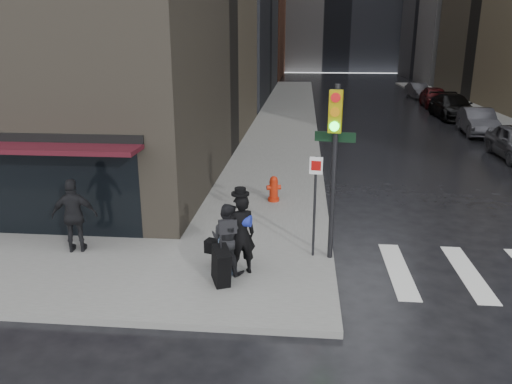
# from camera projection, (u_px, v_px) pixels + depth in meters

# --- Properties ---
(ground) EXTENTS (140.00, 140.00, 0.00)m
(ground) POSITION_uv_depth(u_px,v_px,m) (246.00, 283.00, 11.16)
(ground) COLOR black
(ground) RESTS_ON ground
(sidewalk_left) EXTENTS (4.00, 50.00, 0.15)m
(sidewalk_left) POSITION_uv_depth(u_px,v_px,m) (288.00, 111.00, 36.82)
(sidewalk_left) COLOR slate
(sidewalk_left) RESTS_ON ground
(sidewalk_right) EXTENTS (3.00, 50.00, 0.15)m
(sidewalk_right) POSITION_uv_depth(u_px,v_px,m) (477.00, 114.00, 35.60)
(sidewalk_right) COLOR slate
(sidewalk_right) RESTS_ON ground
(man_overcoat) EXTENTS (1.03, 1.35, 2.05)m
(man_overcoat) POSITION_uv_depth(u_px,v_px,m) (237.00, 240.00, 10.97)
(man_overcoat) COLOR black
(man_overcoat) RESTS_ON ground
(man_jeans) EXTENTS (1.14, 0.89, 1.64)m
(man_jeans) POSITION_uv_depth(u_px,v_px,m) (227.00, 238.00, 11.14)
(man_jeans) COLOR black
(man_jeans) RESTS_ON ground
(man_greycoat) EXTENTS (1.16, 0.66, 1.86)m
(man_greycoat) POSITION_uv_depth(u_px,v_px,m) (75.00, 216.00, 12.23)
(man_greycoat) COLOR black
(man_greycoat) RESTS_ON ground
(traffic_light) EXTENTS (1.02, 0.54, 4.14)m
(traffic_light) POSITION_uv_depth(u_px,v_px,m) (333.00, 150.00, 11.27)
(traffic_light) COLOR black
(traffic_light) RESTS_ON ground
(fire_hydrant) EXTENTS (0.49, 0.37, 0.84)m
(fire_hydrant) POSITION_uv_depth(u_px,v_px,m) (274.00, 190.00, 16.22)
(fire_hydrant) COLOR #AB210A
(fire_hydrant) RESTS_ON ground
(parked_car_2) EXTENTS (1.95, 4.57, 1.47)m
(parked_car_2) POSITION_uv_depth(u_px,v_px,m) (478.00, 122.00, 28.14)
(parked_car_2) COLOR #3D3D42
(parked_car_2) RESTS_ON ground
(parked_car_3) EXTENTS (2.31, 5.51, 1.59)m
(parked_car_3) POSITION_uv_depth(u_px,v_px,m) (452.00, 107.00, 33.77)
(parked_car_3) COLOR black
(parked_car_3) RESTS_ON ground
(parked_car_4) EXTENTS (2.16, 4.74, 1.58)m
(parked_car_4) POSITION_uv_depth(u_px,v_px,m) (435.00, 97.00, 39.42)
(parked_car_4) COLOR #440D0F
(parked_car_4) RESTS_ON ground
(parked_car_5) EXTENTS (1.74, 4.15, 1.33)m
(parked_car_5) POSITION_uv_depth(u_px,v_px,m) (418.00, 91.00, 45.13)
(parked_car_5) COLOR #3B3B40
(parked_car_5) RESTS_ON ground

